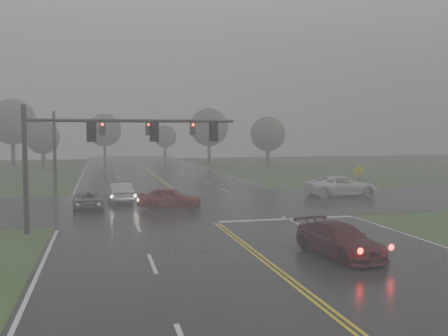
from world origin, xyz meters
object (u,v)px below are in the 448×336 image
object	(u,v)px
sedan_red	(170,209)
sedan_maroon	(339,257)
sedan_silver	(120,203)
signal_gantry_far	(105,136)
pickup_white	(341,196)
signal_gantry_near	(93,144)
car_grey	(89,208)

from	to	relation	value
sedan_red	sedan_maroon	bearing A→B (deg)	-144.59
sedan_silver	signal_gantry_far	bearing A→B (deg)	-85.86
sedan_red	pickup_white	size ratio (longest dim) A/B	0.73
pickup_white	signal_gantry_far	distance (m)	20.70
pickup_white	signal_gantry_near	size ratio (longest dim) A/B	0.53
sedan_maroon	sedan_silver	xyz separation A→B (m)	(-8.39, 19.00, 0.00)
signal_gantry_near	signal_gantry_far	world-z (taller)	signal_gantry_far
sedan_maroon	signal_gantry_near	distance (m)	13.86
sedan_maroon	car_grey	world-z (taller)	sedan_maroon
sedan_red	pickup_white	distance (m)	15.20
sedan_silver	sedan_maroon	bearing A→B (deg)	109.03
sedan_red	signal_gantry_far	distance (m)	12.17
sedan_maroon	sedan_red	world-z (taller)	sedan_red
car_grey	signal_gantry_far	size ratio (longest dim) A/B	0.33
sedan_maroon	signal_gantry_near	xyz separation A→B (m)	(-10.11, 8.27, 4.65)
sedan_maroon	sedan_red	size ratio (longest dim) A/B	1.10
pickup_white	signal_gantry_far	xyz separation A→B (m)	(-18.96, 6.63, 4.98)
signal_gantry_far	sedan_red	bearing A→B (deg)	-67.76
sedan_silver	signal_gantry_near	bearing A→B (deg)	76.11
sedan_red	sedan_silver	bearing A→B (deg)	54.63
car_grey	pickup_white	world-z (taller)	pickup_white
signal_gantry_far	sedan_silver	bearing A→B (deg)	-81.08
signal_gantry_near	signal_gantry_far	distance (m)	16.94
signal_gantry_near	sedan_maroon	bearing A→B (deg)	-39.28
sedan_maroon	pickup_white	bearing A→B (deg)	52.53
sedan_silver	pickup_white	bearing A→B (deg)	173.80
sedan_red	signal_gantry_far	xyz separation A→B (m)	(-4.20, 10.28, 4.98)
sedan_red	signal_gantry_near	size ratio (longest dim) A/B	0.39
sedan_red	signal_gantry_near	xyz separation A→B (m)	(-4.95, -6.64, 4.65)
car_grey	signal_gantry_far	world-z (taller)	signal_gantry_far
sedan_silver	pickup_white	xyz separation A→B (m)	(17.99, -0.45, 0.00)
pickup_white	signal_gantry_near	world-z (taller)	signal_gantry_near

